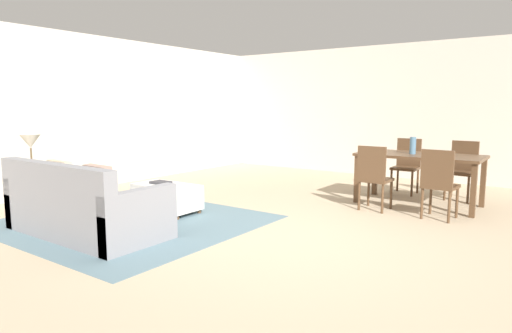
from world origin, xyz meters
The scene contains 15 objects.
ground_plane centered at (0.00, 0.00, 0.00)m, with size 10.80×10.80×0.00m, color tan.
wall_back centered at (0.00, 5.00, 1.35)m, with size 9.00×0.12×2.70m, color beige.
wall_left centered at (-4.50, 0.50, 1.35)m, with size 0.12×11.00×2.70m, color beige.
area_rug centered at (-1.99, -0.53, 0.00)m, with size 3.00×2.80×0.01m, color slate.
couch centered at (-1.98, -1.20, 0.29)m, with size 1.98×0.93×0.86m.
ottoman_table centered at (-2.00, 0.10, 0.23)m, with size 0.93×0.52×0.39m.
side_table centered at (-3.27, -1.09, 0.45)m, with size 0.40×0.40×0.57m.
table_lamp centered at (-3.27, -1.09, 0.98)m, with size 0.26×0.26×0.53m.
dining_table centered at (0.70, 2.62, 0.67)m, with size 1.74×0.87×0.76m.
dining_chair_near_left centered at (0.30, 1.85, 0.52)m, with size 0.41×0.41×0.92m.
dining_chair_near_right centered at (1.16, 1.85, 0.52)m, with size 0.43×0.43×0.92m.
dining_chair_far_left centered at (0.28, 3.42, 0.52)m, with size 0.40×0.40×0.92m.
dining_chair_far_right centered at (1.15, 3.41, 0.52)m, with size 0.43×0.43×0.92m.
vase_centerpiece centered at (0.60, 2.59, 0.89)m, with size 0.09×0.09×0.25m, color slate.
book_on_ottoman centered at (-2.11, 0.09, 0.41)m, with size 0.26×0.20×0.03m, color #333338.
Camera 1 is at (2.53, -4.10, 1.48)m, focal length 31.18 mm.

